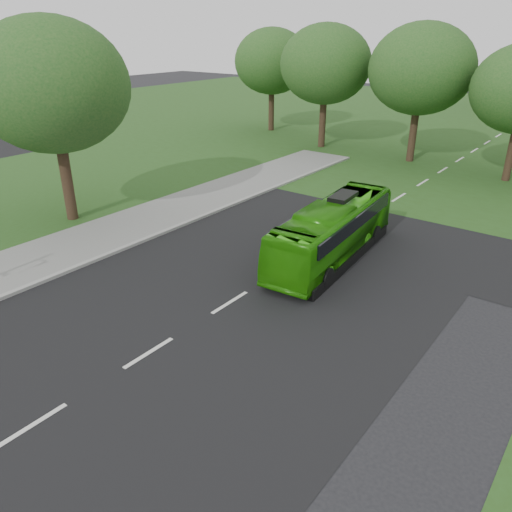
# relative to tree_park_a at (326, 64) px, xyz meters

# --- Properties ---
(ground) EXTENTS (160.00, 160.00, 0.00)m
(ground) POSITION_rel_tree_park_a_xyz_m (11.05, -27.53, -6.68)
(ground) COLOR black
(ground) RESTS_ON ground
(street_surfaces) EXTENTS (120.00, 120.00, 0.15)m
(street_surfaces) POSITION_rel_tree_park_a_xyz_m (10.67, -4.78, -6.66)
(street_surfaces) COLOR black
(street_surfaces) RESTS_ON ground
(tree_park_a) EXTENTS (7.41, 7.41, 9.85)m
(tree_park_a) POSITION_rel_tree_park_a_xyz_m (0.00, 0.00, 0.00)
(tree_park_a) COLOR black
(tree_park_a) RESTS_ON ground
(tree_park_b) EXTENTS (7.56, 7.56, 9.91)m
(tree_park_b) POSITION_rel_tree_park_a_xyz_m (8.07, -0.32, -0.00)
(tree_park_b) COLOR black
(tree_park_b) RESTS_ON ground
(tree_park_f) EXTENTS (7.13, 7.13, 9.52)m
(tree_park_f) POSITION_rel_tree_park_a_xyz_m (-7.90, 3.54, -0.21)
(tree_park_f) COLOR black
(tree_park_f) RESTS_ON ground
(tree_side_near) EXTENTS (7.58, 7.58, 10.07)m
(tree_side_near) POSITION_rel_tree_park_a_xyz_m (-1.56, -23.70, 0.15)
(tree_side_near) COLOR black
(tree_side_near) RESTS_ON ground
(bus) EXTENTS (2.89, 9.23, 2.53)m
(bus) POSITION_rel_tree_park_a_xyz_m (12.05, -19.64, -5.42)
(bus) COLOR #29920C
(bus) RESTS_ON ground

